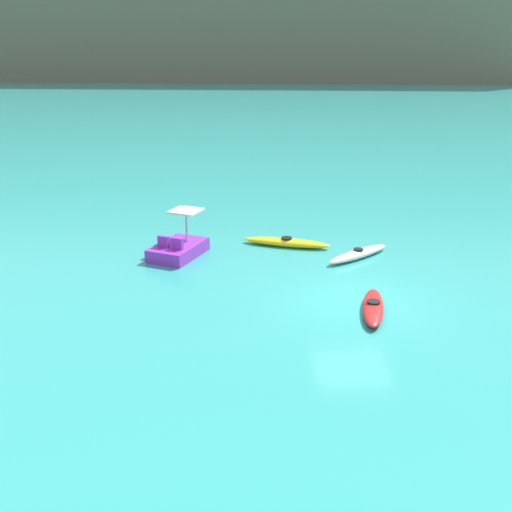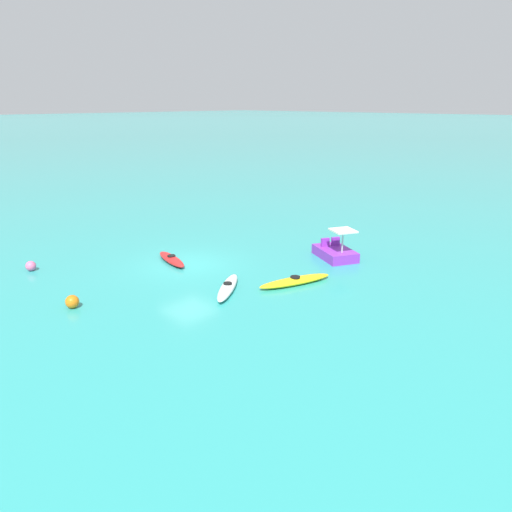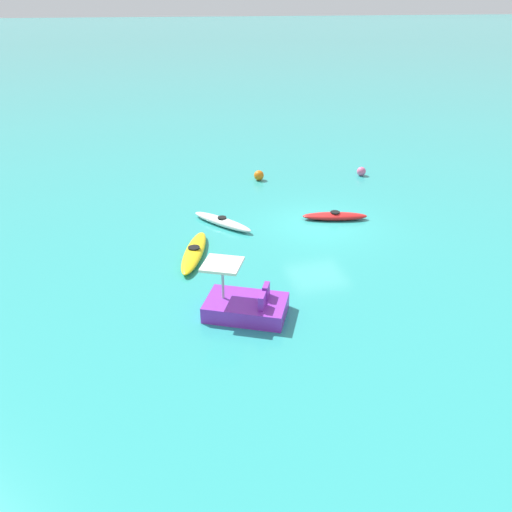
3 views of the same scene
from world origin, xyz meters
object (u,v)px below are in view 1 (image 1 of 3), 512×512
Objects in this scene: kayak_white at (358,254)px; kayak_red at (373,307)px; kayak_yellow at (287,242)px; pedal_boat_purple at (178,248)px.

kayak_white and kayak_red have the same top height.
kayak_red is at bearing -73.25° from kayak_yellow.
pedal_boat_purple is (-6.25, 5.52, 0.17)m from kayak_red.
kayak_red is at bearing -97.69° from kayak_white.
kayak_yellow is 1.22× the size of kayak_white.
kayak_red is at bearing -41.43° from pedal_boat_purple.
pedal_boat_purple reaches higher than kayak_red.
pedal_boat_purple is at bearing 138.57° from kayak_red.
kayak_yellow is 3.03m from kayak_white.
pedal_boat_purple is at bearing -168.22° from kayak_yellow.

